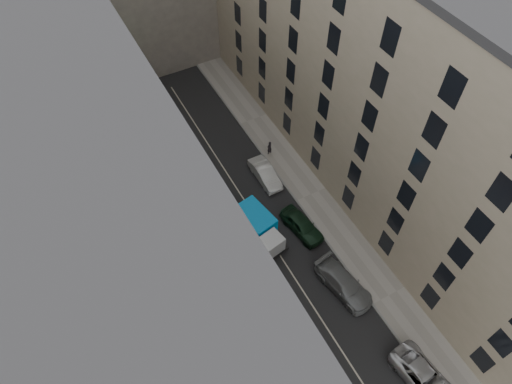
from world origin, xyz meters
TOP-DOWN VIEW (x-y plane):
  - ground at (0.00, 0.00)m, footprint 120.00×120.00m
  - road_surface at (0.00, 0.00)m, footprint 8.00×44.00m
  - sidewalk_left at (-5.50, 0.00)m, footprint 3.00×44.00m
  - sidewalk_right at (5.50, 0.00)m, footprint 3.00×44.00m
  - building_left at (-11.00, 0.00)m, footprint 8.00×44.00m
  - building_right at (11.00, 0.00)m, footprint 8.00×44.00m
  - tarp_truck at (-0.60, -1.64)m, footprint 2.85×5.32m
  - car_left_1 at (-3.60, -12.22)m, footprint 2.28×4.65m
  - car_left_2 at (-2.80, -5.80)m, footprint 3.11×5.65m
  - car_left_3 at (-3.60, -0.20)m, footprint 2.41×5.15m
  - car_left_4 at (-3.53, 3.69)m, footprint 2.00×4.12m
  - car_left_5 at (-2.86, 9.00)m, footprint 1.54×4.10m
  - car_right_0 at (3.60, -17.00)m, footprint 2.80×5.25m
  - car_right_1 at (2.80, -8.80)m, footprint 2.88×5.34m
  - car_right_2 at (2.80, -2.76)m, footprint 2.36×4.50m
  - car_right_3 at (2.80, 3.60)m, footprint 1.49×4.20m
  - tree_mid at (-6.18, 4.85)m, footprint 5.72×5.51m
  - tree_far at (-4.92, 19.42)m, footprint 4.46×4.06m
  - lamp_post at (-4.20, -2.98)m, footprint 0.36×0.36m
  - pedestrian at (4.63, 6.08)m, footprint 0.64×0.52m

SIDE VIEW (x-z plane):
  - ground at x=0.00m, z-range 0.00..0.00m
  - road_surface at x=0.00m, z-range 0.00..0.02m
  - sidewalk_left at x=-5.50m, z-range 0.00..0.15m
  - sidewalk_right at x=5.50m, z-range 0.00..0.15m
  - car_left_5 at x=-2.86m, z-range 0.00..1.34m
  - car_left_4 at x=-3.53m, z-range 0.00..1.35m
  - car_right_3 at x=2.80m, z-range 0.00..1.38m
  - car_right_0 at x=3.60m, z-range 0.00..1.40m
  - car_left_3 at x=-3.60m, z-range 0.00..1.45m
  - car_right_2 at x=2.80m, z-range 0.00..1.46m
  - car_left_1 at x=-3.60m, z-range 0.00..1.47m
  - car_right_1 at x=2.80m, z-range 0.00..1.47m
  - car_left_2 at x=-2.80m, z-range 0.00..1.50m
  - pedestrian at x=4.63m, z-range 0.15..1.66m
  - tarp_truck at x=-0.60m, z-range 0.12..2.43m
  - lamp_post at x=-4.20m, z-range 0.92..8.07m
  - tree_far at x=-4.92m, z-range 1.51..8.98m
  - tree_mid at x=-6.18m, z-range 1.52..10.32m
  - building_left at x=-11.00m, z-range 0.00..20.00m
  - building_right at x=11.00m, z-range 0.00..20.00m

